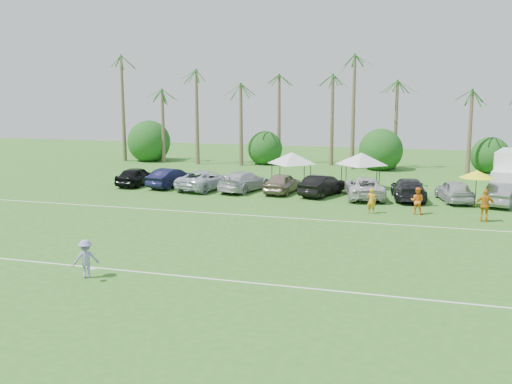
# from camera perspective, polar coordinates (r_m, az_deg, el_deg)

# --- Properties ---
(ground) EXTENTS (120.00, 120.00, 0.00)m
(ground) POSITION_cam_1_polar(r_m,az_deg,el_deg) (22.46, -11.09, -9.65)
(ground) COLOR #2F691F
(ground) RESTS_ON ground
(field_lines) EXTENTS (80.00, 12.10, 0.01)m
(field_lines) POSITION_cam_1_polar(r_m,az_deg,el_deg) (29.46, -3.90, -4.74)
(field_lines) COLOR white
(field_lines) RESTS_ON ground
(palm_tree_0) EXTENTS (2.40, 2.40, 8.90)m
(palm_tree_0) POSITION_cam_1_polar(r_m,az_deg,el_deg) (65.09, -13.19, 9.70)
(palm_tree_0) COLOR brown
(palm_tree_0) RESTS_ON ground
(palm_tree_1) EXTENTS (2.40, 2.40, 9.90)m
(palm_tree_1) POSITION_cam_1_polar(r_m,az_deg,el_deg) (62.79, -9.17, 10.63)
(palm_tree_1) COLOR brown
(palm_tree_1) RESTS_ON ground
(palm_tree_2) EXTENTS (2.40, 2.40, 10.90)m
(palm_tree_2) POSITION_cam_1_polar(r_m,az_deg,el_deg) (60.83, -4.85, 11.56)
(palm_tree_2) COLOR brown
(palm_tree_2) RESTS_ON ground
(palm_tree_3) EXTENTS (2.40, 2.40, 11.90)m
(palm_tree_3) POSITION_cam_1_polar(r_m,az_deg,el_deg) (59.54, -1.19, 12.44)
(palm_tree_3) COLOR brown
(palm_tree_3) RESTS_ON ground
(palm_tree_4) EXTENTS (2.40, 2.40, 8.90)m
(palm_tree_4) POSITION_cam_1_polar(r_m,az_deg,el_deg) (58.40, 2.62, 9.95)
(palm_tree_4) COLOR brown
(palm_tree_4) RESTS_ON ground
(palm_tree_5) EXTENTS (2.40, 2.40, 9.90)m
(palm_tree_5) POSITION_cam_1_polar(r_m,az_deg,el_deg) (57.58, 6.57, 10.77)
(palm_tree_5) COLOR brown
(palm_tree_5) RESTS_ON ground
(palm_tree_6) EXTENTS (2.40, 2.40, 10.90)m
(palm_tree_6) POSITION_cam_1_polar(r_m,az_deg,el_deg) (57.05, 10.63, 11.54)
(palm_tree_6) COLOR brown
(palm_tree_6) RESTS_ON ground
(palm_tree_7) EXTENTS (2.40, 2.40, 11.90)m
(palm_tree_7) POSITION_cam_1_polar(r_m,az_deg,el_deg) (56.80, 14.76, 12.25)
(palm_tree_7) COLOR brown
(palm_tree_7) RESTS_ON ground
(palm_tree_8) EXTENTS (2.40, 2.40, 8.90)m
(palm_tree_8) POSITION_cam_1_polar(r_m,az_deg,el_deg) (56.79, 19.76, 9.39)
(palm_tree_8) COLOR brown
(palm_tree_8) RESTS_ON ground
(bush_tree_0) EXTENTS (4.00, 4.00, 4.00)m
(bush_tree_0) POSITION_cam_1_polar(r_m,az_deg,el_deg) (64.81, -10.23, 4.77)
(bush_tree_0) COLOR brown
(bush_tree_0) RESTS_ON ground
(bush_tree_1) EXTENTS (4.00, 4.00, 4.00)m
(bush_tree_1) POSITION_cam_1_polar(r_m,az_deg,el_deg) (60.14, 0.95, 4.54)
(bush_tree_1) COLOR brown
(bush_tree_1) RESTS_ON ground
(bush_tree_2) EXTENTS (4.00, 4.00, 4.00)m
(bush_tree_2) POSITION_cam_1_polar(r_m,az_deg,el_deg) (58.12, 12.46, 4.12)
(bush_tree_2) COLOR brown
(bush_tree_2) RESTS_ON ground
(bush_tree_3) EXTENTS (4.00, 4.00, 4.00)m
(bush_tree_3) POSITION_cam_1_polar(r_m,az_deg,el_deg) (58.30, 22.32, 3.62)
(bush_tree_3) COLOR brown
(bush_tree_3) RESTS_ON ground
(sideline_player_a) EXTENTS (0.64, 0.48, 1.60)m
(sideline_player_a) POSITION_cam_1_polar(r_m,az_deg,el_deg) (36.17, 11.47, -0.87)
(sideline_player_a) COLOR orange
(sideline_player_a) RESTS_ON ground
(sideline_player_b) EXTENTS (0.91, 0.77, 1.68)m
(sideline_player_b) POSITION_cam_1_polar(r_m,az_deg,el_deg) (36.63, 15.82, -0.85)
(sideline_player_b) COLOR orange
(sideline_player_b) RESTS_ON ground
(sideline_player_c) EXTENTS (1.16, 0.53, 1.94)m
(sideline_player_c) POSITION_cam_1_polar(r_m,az_deg,el_deg) (35.73, 21.94, -1.26)
(sideline_player_c) COLOR orange
(sideline_player_c) RESTS_ON ground
(canopy_tent_left) EXTENTS (4.00, 4.00, 3.24)m
(canopy_tent_left) POSITION_cam_1_polar(r_m,az_deg,el_deg) (45.41, 3.60, 3.99)
(canopy_tent_left) COLOR black
(canopy_tent_left) RESTS_ON ground
(canopy_tent_right) EXTENTS (4.10, 4.10, 3.32)m
(canopy_tent_right) POSITION_cam_1_polar(r_m,az_deg,el_deg) (44.99, 10.51, 3.88)
(canopy_tent_right) COLOR black
(canopy_tent_right) RESTS_ON ground
(market_umbrella) EXTENTS (2.23, 2.23, 2.48)m
(market_umbrella) POSITION_cam_1_polar(r_m,az_deg,el_deg) (39.68, 21.21, 1.68)
(market_umbrella) COLOR black
(market_umbrella) RESTS_ON ground
(frisbee_player) EXTENTS (1.30, 1.09, 1.59)m
(frisbee_player) POSITION_cam_1_polar(r_m,az_deg,el_deg) (24.30, -16.65, -6.41)
(frisbee_player) COLOR #8D85BD
(frisbee_player) RESTS_ON ground
(parked_car_0) EXTENTS (1.94, 4.51, 1.52)m
(parked_car_0) POSITION_cam_1_polar(r_m,az_deg,el_deg) (47.14, -11.86, 1.56)
(parked_car_0) COLOR black
(parked_car_0) RESTS_ON ground
(parked_car_1) EXTENTS (2.53, 4.85, 1.52)m
(parked_car_1) POSITION_cam_1_polar(r_m,az_deg,el_deg) (45.81, -8.48, 1.42)
(parked_car_1) COLOR black
(parked_car_1) RESTS_ON ground
(parked_car_2) EXTENTS (3.63, 5.88, 1.52)m
(parked_car_2) POSITION_cam_1_polar(r_m,az_deg,el_deg) (44.37, -5.06, 1.22)
(parked_car_2) COLOR silver
(parked_car_2) RESTS_ON ground
(parked_car_3) EXTENTS (3.33, 5.59, 1.52)m
(parked_car_3) POSITION_cam_1_polar(r_m,az_deg,el_deg) (43.57, -1.22, 1.09)
(parked_car_3) COLOR #B5B5BB
(parked_car_3) RESTS_ON ground
(parked_car_4) EXTENTS (2.31, 4.64, 1.52)m
(parked_car_4) POSITION_cam_1_polar(r_m,az_deg,el_deg) (42.72, 2.67, 0.91)
(parked_car_4) COLOR #806F5D
(parked_car_4) RESTS_ON ground
(parked_car_5) EXTENTS (2.93, 4.88, 1.52)m
(parked_car_5) POSITION_cam_1_polar(r_m,az_deg,el_deg) (41.92, 6.65, 0.67)
(parked_car_5) COLOR black
(parked_car_5) RESTS_ON ground
(parked_car_6) EXTENTS (3.57, 5.86, 1.52)m
(parked_car_6) POSITION_cam_1_polar(r_m,az_deg,el_deg) (41.38, 10.77, 0.44)
(parked_car_6) COLOR silver
(parked_car_6) RESTS_ON ground
(parked_car_7) EXTENTS (2.83, 5.48, 1.52)m
(parked_car_7) POSITION_cam_1_polar(r_m,az_deg,el_deg) (41.51, 15.00, 0.31)
(parked_car_7) COLOR black
(parked_car_7) RESTS_ON ground
(parked_car_8) EXTENTS (2.80, 4.76, 1.52)m
(parked_car_8) POSITION_cam_1_polar(r_m,az_deg,el_deg) (41.62, 19.19, 0.12)
(parked_car_8) COLOR #AFB0B9
(parked_car_8) RESTS_ON ground
(parked_car_9) EXTENTS (2.82, 4.88, 1.52)m
(parked_car_9) POSITION_cam_1_polar(r_m,az_deg,el_deg) (41.46, 23.42, -0.19)
(parked_car_9) COLOR gray
(parked_car_9) RESTS_ON ground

